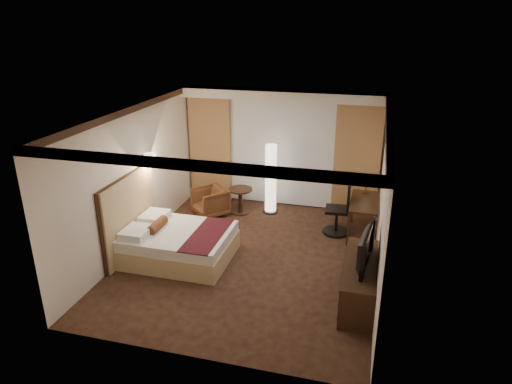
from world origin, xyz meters
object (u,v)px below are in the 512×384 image
(floor_lamp, at_px, (271,179))
(dresser, at_px, (359,281))
(office_chair, at_px, (337,208))
(bed, at_px, (179,245))
(desk, at_px, (363,218))
(television, at_px, (361,245))
(armchair, at_px, (210,201))
(side_table, at_px, (241,201))

(floor_lamp, height_order, dresser, floor_lamp)
(floor_lamp, height_order, office_chair, floor_lamp)
(bed, distance_m, floor_lamp, 2.79)
(desk, relative_size, television, 1.15)
(desk, distance_m, office_chair, 0.56)
(office_chair, height_order, television, office_chair)
(armchair, height_order, desk, desk)
(armchair, relative_size, television, 0.64)
(floor_lamp, bearing_deg, television, -55.14)
(armchair, xyz_separation_m, floor_lamp, (1.26, 0.50, 0.45))
(television, bearing_deg, bed, 87.56)
(side_table, xyz_separation_m, office_chair, (2.19, -0.47, 0.27))
(bed, relative_size, desk, 1.51)
(side_table, relative_size, office_chair, 0.52)
(armchair, distance_m, television, 4.23)
(office_chair, bearing_deg, side_table, 164.11)
(side_table, height_order, desk, desk)
(floor_lamp, relative_size, desk, 1.29)
(bed, relative_size, dresser, 1.11)
(side_table, height_order, floor_lamp, floor_lamp)
(bed, bearing_deg, dresser, -8.90)
(desk, xyz_separation_m, television, (0.02, -2.35, 0.59))
(floor_lamp, xyz_separation_m, dresser, (2.12, -3.00, -0.47))
(bed, xyz_separation_m, office_chair, (2.68, 1.79, 0.29))
(dresser, bearing_deg, floor_lamp, 125.25)
(side_table, bearing_deg, armchair, -156.48)
(bed, distance_m, dresser, 3.29)
(floor_lamp, xyz_separation_m, office_chair, (1.55, -0.70, -0.24))
(armchair, height_order, television, television)
(television, bearing_deg, desk, 7.04)
(desk, bearing_deg, side_table, 171.11)
(office_chair, relative_size, television, 1.04)
(side_table, bearing_deg, television, -45.43)
(dresser, relative_size, television, 1.56)
(armchair, relative_size, floor_lamp, 0.43)
(bed, distance_m, desk, 3.70)
(armchair, xyz_separation_m, office_chair, (2.81, -0.20, 0.22))
(bed, xyz_separation_m, television, (3.22, -0.51, 0.69))
(desk, bearing_deg, armchair, 177.38)
(bed, height_order, side_table, side_table)
(desk, bearing_deg, floor_lamp, 162.50)
(armchair, bearing_deg, floor_lamp, 63.95)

